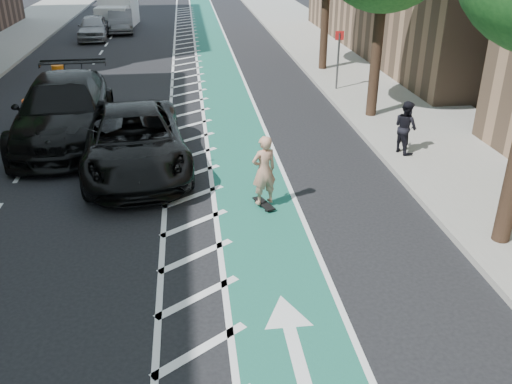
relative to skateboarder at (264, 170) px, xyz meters
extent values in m
plane|color=black|center=(-3.18, -2.03, -0.96)|extent=(120.00, 120.00, 0.00)
cube|color=#185440|center=(-0.18, 7.97, -0.95)|extent=(2.00, 90.00, 0.01)
cube|color=silver|center=(-1.68, 7.97, -0.96)|extent=(1.40, 90.00, 0.01)
cube|color=gray|center=(6.32, 7.97, -0.89)|extent=(5.00, 90.00, 0.15)
cube|color=gray|center=(3.87, 7.97, -0.88)|extent=(0.12, 90.00, 0.16)
cylinder|color=#382619|center=(4.72, -2.03, 1.24)|extent=(0.36, 0.36, 4.40)
cylinder|color=#382619|center=(4.72, 5.97, 1.24)|extent=(0.36, 0.36, 4.40)
cylinder|color=#382619|center=(4.72, 13.97, 1.24)|extent=(0.36, 0.36, 4.40)
cylinder|color=#4C4C4C|center=(4.42, 9.97, 0.24)|extent=(0.08, 0.08, 2.40)
cube|color=red|center=(4.42, 9.97, 1.34)|extent=(0.35, 0.02, 0.35)
cube|color=black|center=(0.00, 0.00, -0.87)|extent=(0.48, 0.82, 0.03)
cylinder|color=black|center=(-0.17, 0.22, -0.93)|extent=(0.05, 0.07, 0.06)
cylinder|color=black|center=(-0.01, 0.28, -0.93)|extent=(0.05, 0.07, 0.06)
cylinder|color=black|center=(0.01, -0.28, -0.93)|extent=(0.05, 0.07, 0.06)
cylinder|color=black|center=(0.17, -0.22, -0.93)|extent=(0.05, 0.07, 0.06)
imported|color=tan|center=(0.00, 0.00, 0.00)|extent=(0.73, 0.60, 1.71)
imported|color=black|center=(-3.23, 2.81, -0.13)|extent=(3.44, 6.26, 1.66)
imported|color=black|center=(-5.58, 5.47, 0.01)|extent=(3.08, 6.85, 1.95)
imported|color=gray|center=(-7.30, 23.85, -0.24)|extent=(1.89, 4.31, 1.45)
imported|color=#57575C|center=(-5.91, 26.47, -0.24)|extent=(1.92, 4.49, 1.44)
imported|color=black|center=(4.52, 2.71, -0.04)|extent=(0.80, 0.90, 1.54)
cube|color=silver|center=(-6.29, 29.58, 0.06)|extent=(2.52, 3.45, 2.04)
cube|color=silver|center=(-6.51, 27.15, -0.20)|extent=(2.17, 1.80, 1.53)
cylinder|color=black|center=(-7.46, 26.83, -0.60)|extent=(0.32, 0.73, 0.71)
cylinder|color=black|center=(-5.63, 26.66, -0.60)|extent=(0.32, 0.73, 0.71)
cylinder|color=black|center=(-7.13, 30.48, -0.60)|extent=(0.32, 0.73, 0.71)
cylinder|color=black|center=(-5.31, 30.31, -0.60)|extent=(0.32, 0.73, 0.71)
cylinder|color=#FC510D|center=(-6.98, 6.97, -0.49)|extent=(0.54, 0.54, 0.93)
cylinder|color=silver|center=(-6.98, 6.97, -0.65)|extent=(0.55, 0.55, 0.12)
cylinder|color=silver|center=(-6.98, 6.97, -0.36)|extent=(0.55, 0.55, 0.12)
cylinder|color=black|center=(-6.98, 6.97, -0.94)|extent=(0.69, 0.69, 0.04)
cylinder|color=orange|center=(-6.47, 7.47, -0.51)|extent=(0.52, 0.52, 0.90)
cylinder|color=silver|center=(-6.47, 7.47, -0.66)|extent=(0.53, 0.53, 0.12)
cylinder|color=silver|center=(-6.47, 7.47, -0.38)|extent=(0.53, 0.53, 0.12)
cylinder|color=black|center=(-6.47, 7.47, -0.94)|extent=(0.66, 0.66, 0.04)
cylinder|color=orange|center=(-7.18, 12.47, -0.51)|extent=(0.52, 0.52, 0.90)
cylinder|color=silver|center=(-7.18, 12.47, -0.66)|extent=(0.53, 0.53, 0.12)
cylinder|color=silver|center=(-7.18, 12.47, -0.38)|extent=(0.53, 0.53, 0.12)
cylinder|color=black|center=(-7.18, 12.47, -0.94)|extent=(0.66, 0.66, 0.04)
camera|label=1|loc=(-1.63, -11.56, 5.05)|focal=38.00mm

